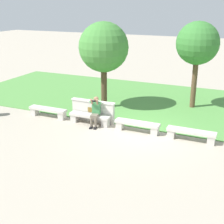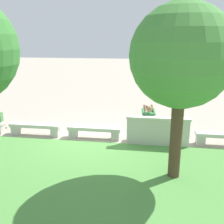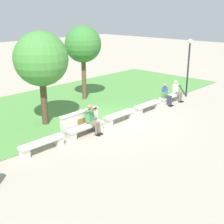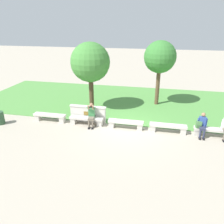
{
  "view_description": "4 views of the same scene",
  "coord_description": "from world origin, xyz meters",
  "px_view_note": "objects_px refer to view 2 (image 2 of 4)",
  "views": [
    {
      "loc": [
        3.98,
        -11.69,
        5.22
      ],
      "look_at": [
        -1.11,
        -0.14,
        0.78
      ],
      "focal_mm": 50.0,
      "sensor_mm": 36.0,
      "label": 1
    },
    {
      "loc": [
        -2.01,
        8.81,
        3.53
      ],
      "look_at": [
        -0.54,
        -0.77,
        0.81
      ],
      "focal_mm": 42.0,
      "sensor_mm": 36.0,
      "label": 2
    },
    {
      "loc": [
        -10.81,
        -9.51,
        5.28
      ],
      "look_at": [
        -0.95,
        -0.37,
        0.82
      ],
      "focal_mm": 50.0,
      "sensor_mm": 36.0,
      "label": 3
    },
    {
      "loc": [
        1.55,
        -10.78,
        5.43
      ],
      "look_at": [
        -0.67,
        -0.44,
        1.09
      ],
      "focal_mm": 35.0,
      "sensor_mm": 36.0,
      "label": 4
    }
  ],
  "objects_px": {
    "bench_mid": "(94,131)",
    "bench_near": "(157,134)",
    "person_photographer": "(148,121)",
    "tree_behind_wall": "(182,57)",
    "bench_far": "(36,128)"
  },
  "relations": [
    {
      "from": "bench_far",
      "to": "person_photographer",
      "type": "height_order",
      "value": "person_photographer"
    },
    {
      "from": "person_photographer",
      "to": "tree_behind_wall",
      "type": "relative_size",
      "value": 0.3
    },
    {
      "from": "bench_near",
      "to": "bench_far",
      "type": "distance_m",
      "value": 4.54
    },
    {
      "from": "bench_far",
      "to": "bench_near",
      "type": "bearing_deg",
      "value": 180.0
    },
    {
      "from": "person_photographer",
      "to": "tree_behind_wall",
      "type": "xyz_separation_m",
      "value": [
        -0.74,
        2.47,
        2.38
      ]
    },
    {
      "from": "person_photographer",
      "to": "tree_behind_wall",
      "type": "distance_m",
      "value": 3.51
    },
    {
      "from": "tree_behind_wall",
      "to": "person_photographer",
      "type": "bearing_deg",
      "value": -73.35
    },
    {
      "from": "bench_mid",
      "to": "bench_near",
      "type": "bearing_deg",
      "value": 180.0
    },
    {
      "from": "bench_far",
      "to": "bench_mid",
      "type": "bearing_deg",
      "value": 180.0
    },
    {
      "from": "bench_mid",
      "to": "person_photographer",
      "type": "xyz_separation_m",
      "value": [
        -1.93,
        -0.08,
        0.44
      ]
    },
    {
      "from": "bench_near",
      "to": "bench_far",
      "type": "xyz_separation_m",
      "value": [
        4.54,
        0.0,
        0.0
      ]
    },
    {
      "from": "bench_far",
      "to": "tree_behind_wall",
      "type": "relative_size",
      "value": 0.44
    },
    {
      "from": "person_photographer",
      "to": "tree_behind_wall",
      "type": "height_order",
      "value": "tree_behind_wall"
    },
    {
      "from": "bench_near",
      "to": "tree_behind_wall",
      "type": "relative_size",
      "value": 0.44
    },
    {
      "from": "bench_far",
      "to": "person_photographer",
      "type": "xyz_separation_m",
      "value": [
        -4.2,
        -0.08,
        0.44
      ]
    }
  ]
}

